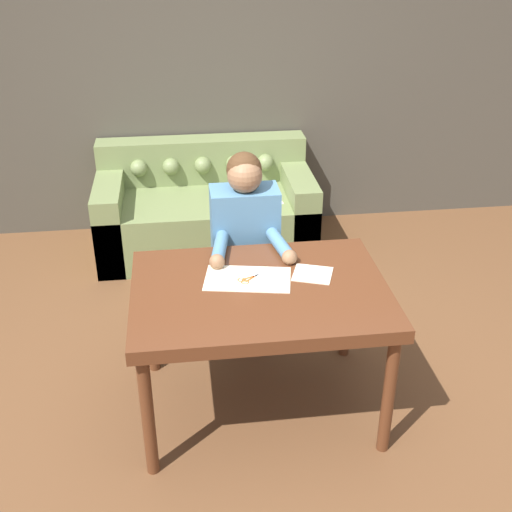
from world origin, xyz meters
TOP-DOWN VIEW (x-y plane):
  - ground_plane at (0.00, 0.00)m, footprint 16.00×16.00m
  - wall_back at (0.00, 2.32)m, footprint 8.00×0.06m
  - dining_table at (0.04, -0.03)m, footprint 1.24×0.90m
  - couch at (-0.13, 1.88)m, footprint 1.62×0.86m
  - person at (0.03, 0.58)m, footprint 0.45×0.58m
  - pattern_paper_main at (-0.01, 0.06)m, footprint 0.46×0.32m
  - pattern_paper_offcut at (0.31, 0.06)m, footprint 0.24×0.23m
  - scissors at (-0.00, 0.06)m, footprint 0.20×0.16m

SIDE VIEW (x-z plane):
  - ground_plane at x=0.00m, z-range 0.00..0.00m
  - couch at x=-0.13m, z-range -0.10..0.68m
  - person at x=0.03m, z-range 0.00..1.21m
  - dining_table at x=0.04m, z-range 0.30..1.04m
  - pattern_paper_offcut at x=0.31m, z-range 0.74..0.75m
  - pattern_paper_main at x=-0.01m, z-range 0.74..0.75m
  - scissors at x=0.00m, z-range 0.74..0.75m
  - wall_back at x=0.00m, z-range 0.00..2.60m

